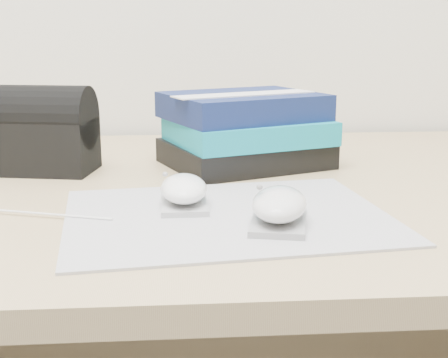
{
  "coord_description": "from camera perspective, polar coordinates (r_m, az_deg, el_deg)",
  "views": [
    {
      "loc": [
        -0.11,
        0.72,
        0.94
      ],
      "look_at": [
        -0.06,
        1.43,
        0.77
      ],
      "focal_mm": 50.0,
      "sensor_mm": 36.0,
      "label": 1
    }
  ],
  "objects": [
    {
      "name": "desk",
      "position": [
        1.03,
        2.4,
        -12.08
      ],
      "size": [
        1.6,
        0.8,
        0.73
      ],
      "color": "tan",
      "rests_on": "ground"
    },
    {
      "name": "mousepad",
      "position": [
        0.72,
        0.28,
        -3.39
      ],
      "size": [
        0.4,
        0.33,
        0.0
      ],
      "primitive_type": "cube",
      "rotation": [
        0.0,
        0.0,
        0.12
      ],
      "color": "gray",
      "rests_on": "desk"
    },
    {
      "name": "mouse_rear",
      "position": [
        0.75,
        -3.7,
        -1.09
      ],
      "size": [
        0.06,
        0.1,
        0.04
      ],
      "color": "#A4A4A6",
      "rests_on": "mousepad"
    },
    {
      "name": "mouse_front",
      "position": [
        0.69,
        5.07,
        -2.54
      ],
      "size": [
        0.08,
        0.12,
        0.05
      ],
      "color": "gray",
      "rests_on": "mousepad"
    },
    {
      "name": "usb_cable",
      "position": [
        0.76,
        -17.33,
        -2.97
      ],
      "size": [
        0.2,
        0.07,
        0.0
      ],
      "primitive_type": "cylinder",
      "rotation": [
        0.0,
        1.57,
        -0.32
      ],
      "color": "white",
      "rests_on": "mousepad"
    },
    {
      "name": "book_stack",
      "position": [
        0.98,
        1.96,
        4.49
      ],
      "size": [
        0.28,
        0.26,
        0.12
      ],
      "color": "black",
      "rests_on": "desk"
    },
    {
      "name": "pouch",
      "position": [
        0.97,
        -15.98,
        4.3
      ],
      "size": [
        0.15,
        0.12,
        0.13
      ],
      "color": "black",
      "rests_on": "desk"
    }
  ]
}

